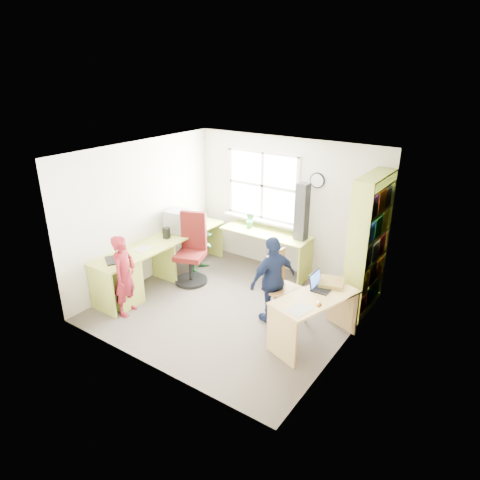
{
  "coord_description": "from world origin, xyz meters",
  "views": [
    {
      "loc": [
        3.39,
        -4.66,
        3.5
      ],
      "look_at": [
        0.0,
        0.25,
        1.05
      ],
      "focal_mm": 32.0,
      "sensor_mm": 36.0,
      "label": 1
    }
  ],
  "objects_px": {
    "l_desk": "(155,267)",
    "right_desk": "(314,309)",
    "bookshelf": "(368,247)",
    "swivel_chair": "(192,253)",
    "cd_tower": "(302,212)",
    "person_red": "(124,275)",
    "person_navy": "(273,280)",
    "laptop_right": "(320,285)",
    "wooden_chair": "(282,285)",
    "person_green": "(203,241)",
    "crt_monitor": "(179,221)",
    "potted_plant": "(250,220)",
    "laptop_left": "(117,257)"
  },
  "relations": [
    {
      "from": "person_navy",
      "to": "cd_tower",
      "type": "bearing_deg",
      "value": -146.75
    },
    {
      "from": "l_desk",
      "to": "bookshelf",
      "type": "relative_size",
      "value": 1.4
    },
    {
      "from": "person_green",
      "to": "right_desk",
      "type": "bearing_deg",
      "value": -118.82
    },
    {
      "from": "crt_monitor",
      "to": "bookshelf",
      "type": "bearing_deg",
      "value": 1.94
    },
    {
      "from": "wooden_chair",
      "to": "laptop_right",
      "type": "bearing_deg",
      "value": 5.42
    },
    {
      "from": "cd_tower",
      "to": "person_red",
      "type": "distance_m",
      "value": 3.01
    },
    {
      "from": "l_desk",
      "to": "person_green",
      "type": "height_order",
      "value": "person_green"
    },
    {
      "from": "swivel_chair",
      "to": "person_red",
      "type": "xyz_separation_m",
      "value": [
        -0.12,
        -1.37,
        0.1
      ]
    },
    {
      "from": "bookshelf",
      "to": "cd_tower",
      "type": "relative_size",
      "value": 2.15
    },
    {
      "from": "l_desk",
      "to": "cd_tower",
      "type": "relative_size",
      "value": 3.02
    },
    {
      "from": "right_desk",
      "to": "crt_monitor",
      "type": "xyz_separation_m",
      "value": [
        -2.95,
        0.64,
        0.45
      ]
    },
    {
      "from": "l_desk",
      "to": "right_desk",
      "type": "height_order",
      "value": "l_desk"
    },
    {
      "from": "wooden_chair",
      "to": "laptop_right",
      "type": "xyz_separation_m",
      "value": [
        0.57,
        0.0,
        0.18
      ]
    },
    {
      "from": "swivel_chair",
      "to": "laptop_right",
      "type": "xyz_separation_m",
      "value": [
        2.46,
        -0.21,
        0.23
      ]
    },
    {
      "from": "laptop_left",
      "to": "wooden_chair",
      "type": "bearing_deg",
      "value": 55.33
    },
    {
      "from": "right_desk",
      "to": "person_red",
      "type": "relative_size",
      "value": 1.06
    },
    {
      "from": "cd_tower",
      "to": "potted_plant",
      "type": "relative_size",
      "value": 3.28
    },
    {
      "from": "swivel_chair",
      "to": "cd_tower",
      "type": "distance_m",
      "value": 1.99
    },
    {
      "from": "bookshelf",
      "to": "wooden_chair",
      "type": "bearing_deg",
      "value": -129.53
    },
    {
      "from": "wooden_chair",
      "to": "laptop_left",
      "type": "height_order",
      "value": "wooden_chair"
    },
    {
      "from": "potted_plant",
      "to": "person_navy",
      "type": "xyz_separation_m",
      "value": [
        1.28,
        -1.35,
        -0.24
      ]
    },
    {
      "from": "l_desk",
      "to": "wooden_chair",
      "type": "xyz_separation_m",
      "value": [
        2.11,
        0.44,
        0.12
      ]
    },
    {
      "from": "bookshelf",
      "to": "wooden_chair",
      "type": "distance_m",
      "value": 1.4
    },
    {
      "from": "bookshelf",
      "to": "swivel_chair",
      "type": "height_order",
      "value": "bookshelf"
    },
    {
      "from": "person_red",
      "to": "person_navy",
      "type": "bearing_deg",
      "value": -78.55
    },
    {
      "from": "wooden_chair",
      "to": "laptop_right",
      "type": "height_order",
      "value": "wooden_chair"
    },
    {
      "from": "swivel_chair",
      "to": "wooden_chair",
      "type": "height_order",
      "value": "swivel_chair"
    },
    {
      "from": "wooden_chair",
      "to": "crt_monitor",
      "type": "xyz_separation_m",
      "value": [
        -2.32,
        0.39,
        0.38
      ]
    },
    {
      "from": "wooden_chair",
      "to": "cd_tower",
      "type": "bearing_deg",
      "value": 111.94
    },
    {
      "from": "laptop_right",
      "to": "person_navy",
      "type": "relative_size",
      "value": 0.25
    },
    {
      "from": "l_desk",
      "to": "person_navy",
      "type": "distance_m",
      "value": 2.04
    },
    {
      "from": "cd_tower",
      "to": "person_green",
      "type": "xyz_separation_m",
      "value": [
        -1.62,
        -0.65,
        -0.68
      ]
    },
    {
      "from": "laptop_left",
      "to": "person_navy",
      "type": "relative_size",
      "value": 0.33
    },
    {
      "from": "cd_tower",
      "to": "crt_monitor",
      "type": "bearing_deg",
      "value": -150.48
    },
    {
      "from": "laptop_left",
      "to": "person_green",
      "type": "xyz_separation_m",
      "value": [
        0.29,
        1.68,
        -0.25
      ]
    },
    {
      "from": "person_navy",
      "to": "laptop_left",
      "type": "bearing_deg",
      "value": -45.21
    },
    {
      "from": "potted_plant",
      "to": "person_green",
      "type": "xyz_separation_m",
      "value": [
        -0.62,
        -0.6,
        -0.35
      ]
    },
    {
      "from": "laptop_left",
      "to": "laptop_right",
      "type": "bearing_deg",
      "value": 50.98
    },
    {
      "from": "right_desk",
      "to": "person_green",
      "type": "distance_m",
      "value": 2.8
    },
    {
      "from": "bookshelf",
      "to": "potted_plant",
      "type": "relative_size",
      "value": 7.07
    },
    {
      "from": "crt_monitor",
      "to": "laptop_left",
      "type": "distance_m",
      "value": 1.42
    },
    {
      "from": "l_desk",
      "to": "right_desk",
      "type": "bearing_deg",
      "value": 3.99
    },
    {
      "from": "crt_monitor",
      "to": "laptop_right",
      "type": "distance_m",
      "value": 2.93
    },
    {
      "from": "swivel_chair",
      "to": "cd_tower",
      "type": "relative_size",
      "value": 1.24
    },
    {
      "from": "swivel_chair",
      "to": "person_red",
      "type": "relative_size",
      "value": 0.97
    },
    {
      "from": "bookshelf",
      "to": "potted_plant",
      "type": "distance_m",
      "value": 2.25
    },
    {
      "from": "right_desk",
      "to": "cd_tower",
      "type": "bearing_deg",
      "value": 140.63
    },
    {
      "from": "wooden_chair",
      "to": "person_green",
      "type": "relative_size",
      "value": 0.95
    },
    {
      "from": "swivel_chair",
      "to": "l_desk",
      "type": "bearing_deg",
      "value": -128.75
    },
    {
      "from": "laptop_right",
      "to": "potted_plant",
      "type": "xyz_separation_m",
      "value": [
        -1.96,
        1.26,
        0.15
      ]
    }
  ]
}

